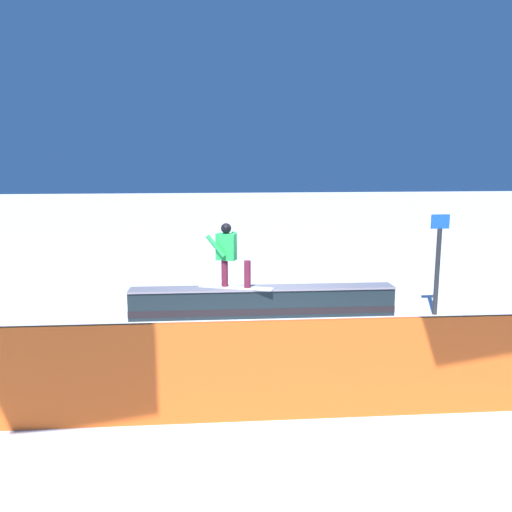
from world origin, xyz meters
name	(u,v)px	position (x,y,z in m)	size (l,w,h in m)	color
ground_plane	(263,316)	(0.00, 0.00, 0.00)	(120.00, 120.00, 0.00)	white
grind_box	(263,303)	(0.00, 0.00, 0.29)	(5.67, 0.83, 0.64)	black
snowboarder	(229,253)	(0.71, -0.09, 1.37)	(1.58, 0.88, 1.37)	silver
safety_fence	(317,369)	(0.00, 4.50, 0.64)	(11.17, 0.06, 1.29)	orange
trail_marker	(438,262)	(-3.72, 0.39, 1.16)	(0.40, 0.10, 2.18)	#262628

